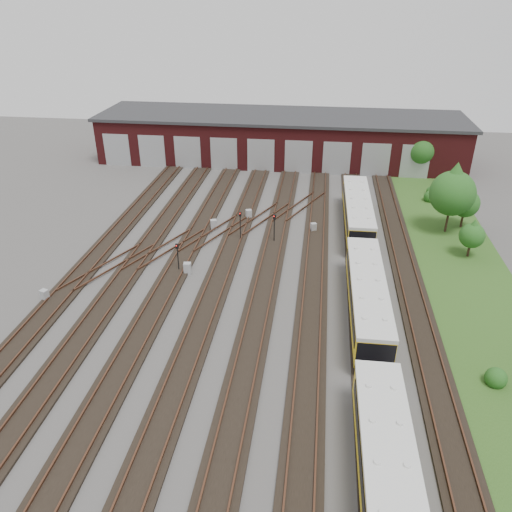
# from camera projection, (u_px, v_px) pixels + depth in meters

# --- Properties ---
(ground) EXTENTS (120.00, 120.00, 0.00)m
(ground) POSITION_uv_depth(u_px,v_px,m) (231.00, 318.00, 37.54)
(ground) COLOR #403E3C
(ground) RESTS_ON ground
(track_network) EXTENTS (30.40, 70.00, 0.33)m
(track_network) POSITION_uv_depth(u_px,v_px,m) (230.00, 312.00, 38.03)
(track_network) COLOR black
(track_network) RESTS_ON ground
(maintenance_shed) EXTENTS (51.00, 12.50, 6.35)m
(maintenance_shed) POSITION_uv_depth(u_px,v_px,m) (280.00, 137.00, 70.91)
(maintenance_shed) COLOR #4E1315
(maintenance_shed) RESTS_ON ground
(grass_verge) EXTENTS (8.00, 55.00, 0.05)m
(grass_verge) POSITION_uv_depth(u_px,v_px,m) (462.00, 269.00, 44.03)
(grass_verge) COLOR #254517
(grass_verge) RESTS_ON ground
(metro_train) EXTENTS (2.68, 46.01, 2.89)m
(metro_train) POSITION_uv_depth(u_px,v_px,m) (367.00, 297.00, 36.77)
(metro_train) COLOR black
(metro_train) RESTS_ON ground
(signal_mast_0) EXTENTS (0.26, 0.25, 2.65)m
(signal_mast_0) POSITION_uv_depth(u_px,v_px,m) (178.00, 254.00, 42.93)
(signal_mast_0) COLOR black
(signal_mast_0) RESTS_ON ground
(signal_mast_1) EXTENTS (0.23, 0.22, 3.05)m
(signal_mast_1) POSITION_uv_depth(u_px,v_px,m) (240.00, 223.00, 48.07)
(signal_mast_1) COLOR black
(signal_mast_1) RESTS_ON ground
(signal_mast_2) EXTENTS (0.29, 0.28, 2.93)m
(signal_mast_2) POSITION_uv_depth(u_px,v_px,m) (274.00, 225.00, 47.78)
(signal_mast_2) COLOR black
(signal_mast_2) RESTS_ON ground
(signal_mast_3) EXTENTS (0.25, 0.24, 3.04)m
(signal_mast_3) POSITION_uv_depth(u_px,v_px,m) (350.00, 252.00, 42.67)
(signal_mast_3) COLOR black
(signal_mast_3) RESTS_ON ground
(relay_cabinet_0) EXTENTS (0.69, 0.64, 0.94)m
(relay_cabinet_0) POSITION_uv_depth(u_px,v_px,m) (45.00, 295.00, 39.40)
(relay_cabinet_0) COLOR #999B9E
(relay_cabinet_0) RESTS_ON ground
(relay_cabinet_1) EXTENTS (0.74, 0.68, 1.00)m
(relay_cabinet_1) POSITION_uv_depth(u_px,v_px,m) (214.00, 224.00, 51.15)
(relay_cabinet_1) COLOR #999B9E
(relay_cabinet_1) RESTS_ON ground
(relay_cabinet_2) EXTENTS (0.69, 0.60, 1.05)m
(relay_cabinet_2) POSITION_uv_depth(u_px,v_px,m) (187.00, 268.00, 43.07)
(relay_cabinet_2) COLOR #999B9E
(relay_cabinet_2) RESTS_ON ground
(relay_cabinet_3) EXTENTS (0.75, 0.69, 1.01)m
(relay_cabinet_3) POSITION_uv_depth(u_px,v_px,m) (249.00, 214.00, 53.44)
(relay_cabinet_3) COLOR #999B9E
(relay_cabinet_3) RESTS_ON ground
(relay_cabinet_4) EXTENTS (0.68, 0.63, 0.91)m
(relay_cabinet_4) POSITION_uv_depth(u_px,v_px,m) (313.00, 227.00, 50.60)
(relay_cabinet_4) COLOR #999B9E
(relay_cabinet_4) RESTS_ON ground
(tree_0) EXTENTS (3.63, 3.63, 6.01)m
(tree_0) POSITION_uv_depth(u_px,v_px,m) (421.00, 147.00, 64.06)
(tree_0) COLOR black
(tree_0) RESTS_ON ground
(tree_1) EXTENTS (2.82, 2.82, 4.68)m
(tree_1) POSITION_uv_depth(u_px,v_px,m) (466.00, 200.00, 50.30)
(tree_1) COLOR black
(tree_1) RESTS_ON ground
(tree_2) EXTENTS (4.42, 4.42, 7.32)m
(tree_2) POSITION_uv_depth(u_px,v_px,m) (453.00, 188.00, 48.53)
(tree_2) COLOR black
(tree_2) RESTS_ON ground
(tree_3) EXTENTS (2.27, 2.27, 3.76)m
(tree_3) POSITION_uv_depth(u_px,v_px,m) (473.00, 233.00, 44.94)
(tree_3) COLOR black
(tree_3) RESTS_ON ground
(bush_0) EXTENTS (1.35, 1.35, 1.35)m
(bush_0) POSITION_uv_depth(u_px,v_px,m) (497.00, 376.00, 30.93)
(bush_0) COLOR #1E4513
(bush_0) RESTS_ON ground
(bush_1) EXTENTS (1.50, 1.50, 1.50)m
(bush_1) POSITION_uv_depth(u_px,v_px,m) (431.00, 195.00, 57.67)
(bush_1) COLOR #1E4513
(bush_1) RESTS_ON ground
(bush_2) EXTENTS (1.15, 1.15, 1.15)m
(bush_2) POSITION_uv_depth(u_px,v_px,m) (431.00, 190.00, 59.71)
(bush_2) COLOR #1E4513
(bush_2) RESTS_ON ground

